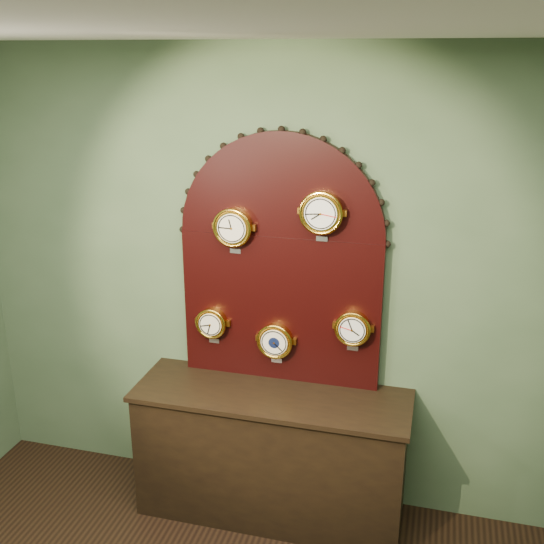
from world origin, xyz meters
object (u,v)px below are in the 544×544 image
(arabic_clock, at_px, (322,213))
(barometer, at_px, (275,341))
(roman_clock, at_px, (233,227))
(tide_clock, at_px, (353,328))
(hygrometer, at_px, (212,323))
(display_board, at_px, (281,254))
(shop_counter, at_px, (271,456))

(arabic_clock, height_order, barometer, arabic_clock)
(roman_clock, height_order, barometer, roman_clock)
(tide_clock, bearing_deg, hygrometer, 179.97)
(barometer, bearing_deg, display_board, 77.27)
(shop_counter, xyz_separation_m, arabic_clock, (0.25, 0.15, 1.50))
(roman_clock, distance_m, arabic_clock, 0.53)
(shop_counter, relative_size, arabic_clock, 5.41)
(barometer, bearing_deg, shop_counter, -84.40)
(roman_clock, bearing_deg, tide_clock, 0.05)
(hygrometer, xyz_separation_m, tide_clock, (0.86, -0.00, 0.06))
(hygrometer, relative_size, barometer, 0.90)
(hygrometer, bearing_deg, barometer, -0.13)
(arabic_clock, distance_m, tide_clock, 0.70)
(hygrometer, bearing_deg, display_board, 8.99)
(shop_counter, bearing_deg, barometer, 95.60)
(display_board, height_order, arabic_clock, display_board)
(arabic_clock, height_order, tide_clock, arabic_clock)
(display_board, height_order, barometer, display_board)
(shop_counter, relative_size, roman_clock, 5.68)
(roman_clock, bearing_deg, arabic_clock, -0.04)
(roman_clock, relative_size, arabic_clock, 0.95)
(shop_counter, relative_size, hygrometer, 6.54)
(display_board, xyz_separation_m, hygrometer, (-0.42, -0.07, -0.45))
(shop_counter, height_order, arabic_clock, arabic_clock)
(display_board, xyz_separation_m, arabic_clock, (0.25, -0.07, 0.28))
(hygrometer, relative_size, tide_clock, 0.94)
(shop_counter, height_order, barometer, barometer)
(shop_counter, height_order, tide_clock, tide_clock)
(display_board, xyz_separation_m, barometer, (-0.02, -0.07, -0.53))
(arabic_clock, distance_m, barometer, 0.84)
(barometer, bearing_deg, tide_clock, 0.06)
(roman_clock, bearing_deg, hygrometer, 179.62)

